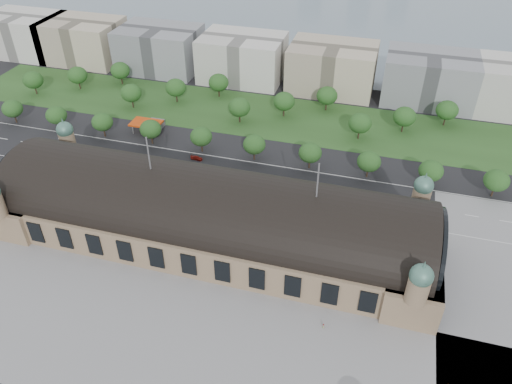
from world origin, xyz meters
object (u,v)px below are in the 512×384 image
(parked_car_5, at_px, (121,182))
(bus_east, at_px, (316,205))
(traffic_car_3, at_px, (197,158))
(bus_mid, at_px, (298,196))
(parked_car_3, at_px, (153,182))
(petrol_station, at_px, (152,123))
(parked_car_1, at_px, (84,169))
(bus_west, at_px, (230,186))
(pedestrian_0, at_px, (323,326))
(traffic_car_4, at_px, (207,186))
(parked_car_4, at_px, (164,189))
(traffic_car_2, at_px, (115,165))
(parked_car_0, at_px, (102,179))
(parked_car_2, at_px, (95,172))
(traffic_car_6, at_px, (429,210))
(parked_car_6, at_px, (129,183))
(traffic_car_5, at_px, (388,198))

(parked_car_5, relative_size, bus_east, 0.51)
(traffic_car_3, xyz_separation_m, bus_east, (55.59, -19.00, 0.72))
(bus_mid, bearing_deg, parked_car_3, 93.47)
(petrol_station, bearing_deg, parked_car_1, -106.36)
(parked_car_1, bearing_deg, bus_west, 64.29)
(bus_west, relative_size, pedestrian_0, 7.37)
(bus_east, bearing_deg, traffic_car_4, 93.50)
(traffic_car_4, relative_size, parked_car_4, 0.83)
(traffic_car_2, bearing_deg, traffic_car_4, 92.08)
(bus_west, bearing_deg, parked_car_0, 100.14)
(parked_car_2, bearing_deg, parked_car_5, 43.45)
(traffic_car_6, xyz_separation_m, parked_car_4, (-100.52, -15.20, -0.06))
(parked_car_4, bearing_deg, parked_car_6, -128.22)
(bus_mid, distance_m, pedestrian_0, 60.53)
(traffic_car_2, bearing_deg, bus_mid, 95.84)
(traffic_car_5, relative_size, pedestrian_0, 2.98)
(petrol_station, distance_m, parked_car_0, 44.35)
(traffic_car_4, xyz_separation_m, parked_car_2, (-48.31, -3.15, 0.16))
(traffic_car_2, height_order, traffic_car_3, traffic_car_3)
(parked_car_0, relative_size, parked_car_6, 0.84)
(traffic_car_5, height_order, parked_car_1, traffic_car_5)
(traffic_car_3, bearing_deg, bus_mid, -104.19)
(parked_car_5, bearing_deg, traffic_car_2, -174.40)
(bus_mid, bearing_deg, traffic_car_3, 69.74)
(bus_east, bearing_deg, bus_west, 91.02)
(parked_car_6, bearing_deg, parked_car_2, -137.41)
(traffic_car_2, relative_size, pedestrian_0, 3.06)
(bus_west, bearing_deg, parked_car_4, 109.45)
(parked_car_1, distance_m, bus_mid, 89.97)
(traffic_car_3, bearing_deg, parked_car_2, 124.80)
(petrol_station, xyz_separation_m, parked_car_1, (-11.82, -40.28, -2.20))
(parked_car_3, distance_m, parked_car_6, 9.37)
(parked_car_3, bearing_deg, bus_east, 53.06)
(parked_car_6, bearing_deg, traffic_car_5, 64.87)
(parked_car_1, distance_m, pedestrian_0, 121.52)
(petrol_station, distance_m, traffic_car_2, 33.60)
(traffic_car_5, bearing_deg, bus_east, 112.37)
(petrol_station, bearing_deg, parked_car_2, -99.17)
(traffic_car_6, bearing_deg, bus_east, -77.19)
(bus_west, relative_size, bus_east, 1.15)
(traffic_car_3, bearing_deg, traffic_car_5, -90.05)
(bus_west, bearing_deg, parked_car_3, 99.45)
(traffic_car_6, relative_size, pedestrian_0, 3.56)
(parked_car_2, relative_size, parked_car_3, 1.42)
(traffic_car_4, xyz_separation_m, parked_car_1, (-53.58, -2.82, 0.09))
(parked_car_1, xyz_separation_m, bus_mid, (89.84, 4.72, 1.06))
(traffic_car_2, xyz_separation_m, parked_car_6, (12.35, -10.79, 0.03))
(traffic_car_3, xyz_separation_m, traffic_car_5, (81.25, -6.55, 0.05))
(parked_car_3, bearing_deg, traffic_car_6, 57.17)
(traffic_car_4, distance_m, traffic_car_6, 85.17)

